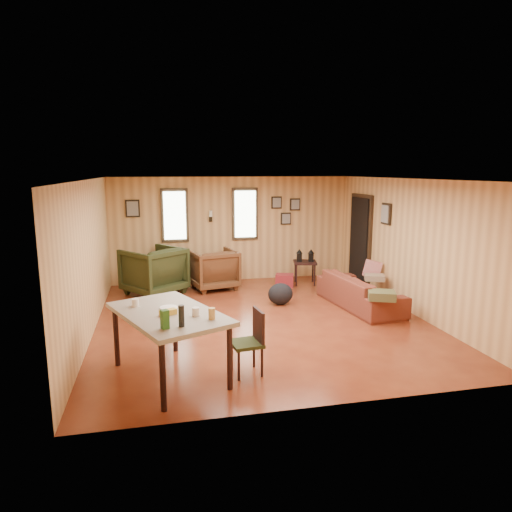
% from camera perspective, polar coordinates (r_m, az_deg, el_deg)
% --- Properties ---
extents(room, '(5.54, 6.04, 2.44)m').
position_cam_1_polar(room, '(7.96, 1.38, 0.98)').
color(room, brown).
rests_on(room, ground).
extents(sofa, '(0.82, 2.10, 0.80)m').
position_cam_1_polar(sofa, '(8.81, 12.87, -3.70)').
color(sofa, maroon).
rests_on(sofa, ground).
extents(recliner_brown, '(1.09, 1.04, 0.95)m').
position_cam_1_polar(recliner_brown, '(9.92, -5.32, -1.41)').
color(recliner_brown, '#543019').
rests_on(recliner_brown, ground).
extents(recliner_green, '(1.43, 1.42, 1.08)m').
position_cam_1_polar(recliner_green, '(9.68, -12.67, -1.53)').
color(recliner_green, '#2A3116').
rests_on(recliner_green, ground).
extents(end_table, '(0.71, 0.67, 0.72)m').
position_cam_1_polar(end_table, '(10.35, -10.69, -1.44)').
color(end_table, black).
rests_on(end_table, ground).
extents(side_table, '(0.61, 0.61, 0.80)m').
position_cam_1_polar(side_table, '(10.31, 6.14, -0.54)').
color(side_table, black).
rests_on(side_table, ground).
extents(cooler, '(0.46, 0.39, 0.28)m').
position_cam_1_polar(cooler, '(10.14, 3.59, -3.06)').
color(cooler, maroon).
rests_on(cooler, ground).
extents(backpack, '(0.55, 0.45, 0.42)m').
position_cam_1_polar(backpack, '(8.78, 3.07, -4.76)').
color(backpack, black).
rests_on(backpack, ground).
extents(sofa_pillows, '(1.06, 1.90, 0.39)m').
position_cam_1_polar(sofa_pillows, '(8.65, 14.90, -3.31)').
color(sofa_pillows, '#4C4C2A').
rests_on(sofa_pillows, sofa).
extents(dining_table, '(1.58, 1.92, 1.09)m').
position_cam_1_polar(dining_table, '(5.72, -10.83, -7.61)').
color(dining_table, gray).
rests_on(dining_table, ground).
extents(dining_chair, '(0.42, 0.42, 0.83)m').
position_cam_1_polar(dining_chair, '(5.84, -0.58, -10.24)').
color(dining_chair, '#2A3116').
rests_on(dining_chair, ground).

